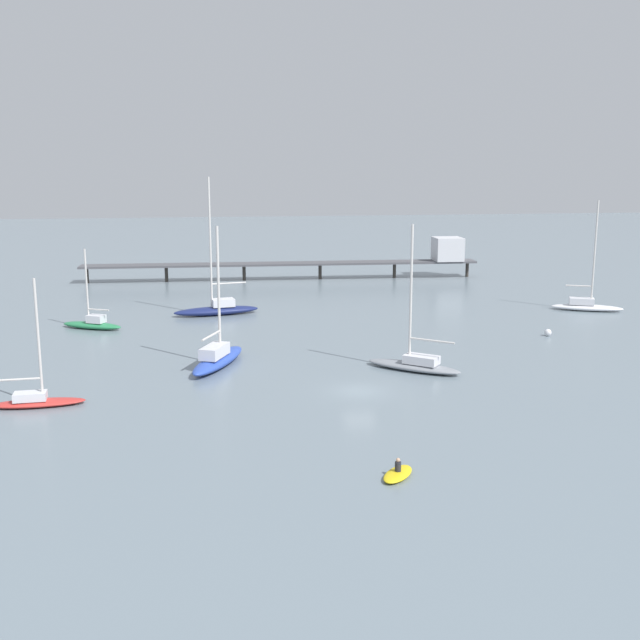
% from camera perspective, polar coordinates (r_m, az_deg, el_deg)
% --- Properties ---
extents(ground_plane, '(400.00, 400.00, 0.00)m').
position_cam_1_polar(ground_plane, '(60.09, 2.96, -5.32)').
color(ground_plane, slate).
extents(pier, '(60.02, 6.00, 6.17)m').
position_cam_1_polar(pier, '(118.04, 3.34, 4.73)').
color(pier, '#4C4C51').
rests_on(pier, ground_plane).
extents(sailboat_navy, '(10.27, 4.20, 15.95)m').
position_cam_1_polar(sailboat_navy, '(90.48, -7.66, 0.93)').
color(sailboat_navy, navy).
rests_on(sailboat_navy, ground_plane).
extents(sailboat_green, '(7.13, 4.79, 8.58)m').
position_cam_1_polar(sailboat_green, '(85.73, -16.57, -0.22)').
color(sailboat_green, '#287F4C').
rests_on(sailboat_green, ground_plane).
extents(sailboat_red, '(6.79, 2.23, 9.46)m').
position_cam_1_polar(sailboat_red, '(59.98, -20.36, -5.50)').
color(sailboat_red, red).
rests_on(sailboat_red, ground_plane).
extents(sailboat_white, '(8.46, 5.23, 13.19)m').
position_cam_1_polar(sailboat_white, '(97.69, 19.20, 1.11)').
color(sailboat_white, white).
rests_on(sailboat_white, ground_plane).
extents(sailboat_gray, '(8.01, 7.01, 12.50)m').
position_cam_1_polar(sailboat_gray, '(66.20, 7.10, -3.15)').
color(sailboat_gray, gray).
rests_on(sailboat_gray, ground_plane).
extents(sailboat_blue, '(5.98, 10.00, 12.21)m').
position_cam_1_polar(sailboat_blue, '(67.53, -7.63, -2.75)').
color(sailboat_blue, '#2D4CB7').
rests_on(sailboat_blue, ground_plane).
extents(dinghy_yellow, '(2.73, 3.06, 1.14)m').
position_cam_1_polar(dinghy_yellow, '(44.51, 5.81, -11.30)').
color(dinghy_yellow, yellow).
rests_on(dinghy_yellow, ground_plane).
extents(mooring_buoy_mid, '(0.73, 0.73, 0.73)m').
position_cam_1_polar(mooring_buoy_mid, '(82.17, 16.60, -0.90)').
color(mooring_buoy_mid, silver).
rests_on(mooring_buoy_mid, ground_plane).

